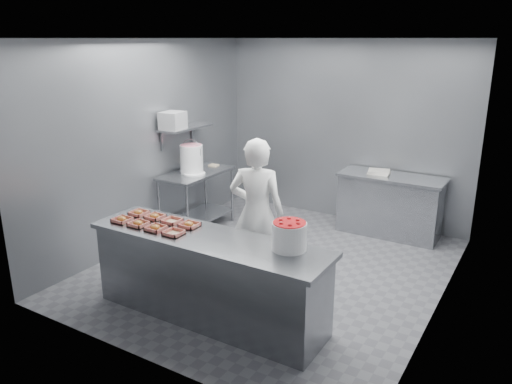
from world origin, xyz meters
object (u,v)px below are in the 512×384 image
tray_1 (139,224)px  tray_3 (174,233)px  prep_table (197,192)px  back_counter (390,205)px  worker (257,213)px  glaze_bucket (192,158)px  tray_5 (155,217)px  appliance (173,121)px  tray_0 (122,220)px  tray_7 (189,225)px  service_counter (209,277)px  tray_2 (156,228)px  tray_6 (172,221)px  tray_4 (139,213)px  strawberry_tub (289,235)px

tray_1 → tray_3: (0.48, 0.00, -0.00)m
prep_table → back_counter: (2.55, 1.30, -0.14)m
worker → glaze_bucket: worker is taller
tray_5 → appliance: 2.00m
appliance → tray_0: bearing=-74.6°
tray_1 → tray_7: bearing=27.9°
service_counter → tray_0: tray_0 is taller
tray_2 → tray_6: 0.25m
tray_0 → glaze_bucket: (-0.61, 2.00, 0.20)m
appliance → back_counter: bearing=22.3°
prep_table → tray_2: bearing=-62.5°
tray_4 → tray_6: bearing=0.0°
worker → appliance: size_ratio=5.32×
tray_0 → tray_4: same height
tray_2 → appliance: bearing=124.7°
back_counter → worker: 2.52m
tray_2 → tray_5: 0.35m
tray_0 → tray_6: (0.48, 0.25, -0.00)m
strawberry_tub → appliance: 3.13m
prep_table → strawberry_tub: size_ratio=3.66×
tray_4 → tray_5: bearing=0.0°
glaze_bucket → tray_2: bearing=-61.3°
glaze_bucket → appliance: appliance is taller
back_counter → glaze_bucket: size_ratio=2.94×
tray_3 → worker: worker is taller
service_counter → strawberry_tub: bearing=10.1°
tray_2 → tray_6: bearing=89.3°
service_counter → worker: 1.02m
tray_6 → tray_3: bearing=-46.6°
tray_2 → appliance: 2.33m
tray_5 → worker: worker is taller
tray_0 → tray_7: bearing=19.4°
tray_3 → strawberry_tub: 1.21m
strawberry_tub → tray_0: bearing=-171.7°
tray_2 → tray_3: tray_2 is taller
tray_2 → tray_6: tray_2 is taller
tray_3 → tray_7: size_ratio=1.00×
tray_1 → tray_0: bearing=180.0°
tray_5 → tray_3: bearing=-27.7°
tray_5 → glaze_bucket: (-0.85, 1.74, 0.20)m
back_counter → strawberry_tub: bearing=-91.1°
tray_0 → tray_7: same height
prep_table → tray_7: 2.27m
tray_1 → tray_4: 0.35m
prep_table → tray_5: size_ratio=6.40×
tray_0 → tray_3: size_ratio=1.00×
back_counter → tray_1: (-1.71, -3.38, 0.47)m
tray_6 → appliance: (-1.25, 1.55, 0.77)m
strawberry_tub → glaze_bucket: 3.04m
tray_7 → tray_4: bearing=180.0°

